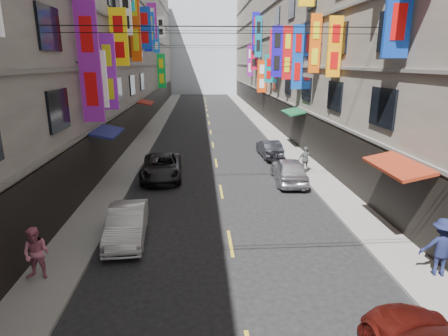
{
  "coord_description": "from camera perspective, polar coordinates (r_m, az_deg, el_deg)",
  "views": [
    {
      "loc": [
        -1.11,
        4.96,
        6.7
      ],
      "look_at": [
        -0.55,
        13.38,
        4.32
      ],
      "focal_mm": 30.0,
      "sensor_mm": 36.0,
      "label": 1
    }
  ],
  "objects": [
    {
      "name": "car_left_mid",
      "position": [
        15.2,
        -14.57,
        -8.22
      ],
      "size": [
        1.65,
        4.06,
        1.31
      ],
      "primitive_type": "imported",
      "rotation": [
        0.0,
        0.0,
        0.07
      ],
      "color": "silver",
      "rests_on": "ground"
    },
    {
      "name": "building_row_right",
      "position": [
        39.38,
        16.6,
        19.21
      ],
      "size": [
        10.14,
        90.0,
        19.0
      ],
      "color": "gray",
      "rests_on": "ground"
    },
    {
      "name": "shop_signage",
      "position": [
        30.04,
        -1.86,
        20.24
      ],
      "size": [
        14.0,
        55.0,
        12.51
      ],
      "color": "#0D379A",
      "rests_on": "ground"
    },
    {
      "name": "scooter_far_right",
      "position": [
        25.32,
        7.44,
        1.32
      ],
      "size": [
        0.78,
        1.74,
        1.14
      ],
      "rotation": [
        0.0,
        0.0,
        3.48
      ],
      "color": "black",
      "rests_on": "ground"
    },
    {
      "name": "building_row_left",
      "position": [
        38.7,
        -21.29,
        18.88
      ],
      "size": [
        10.14,
        90.0,
        19.0
      ],
      "color": "gray",
      "rests_on": "ground"
    },
    {
      "name": "sidewalk_left",
      "position": [
        37.94,
        -11.18,
        5.39
      ],
      "size": [
        2.0,
        90.0,
        0.12
      ],
      "primitive_type": "cube",
      "color": "slate",
      "rests_on": "ground"
    },
    {
      "name": "sidewalk_right",
      "position": [
        38.29,
        7.01,
        5.66
      ],
      "size": [
        2.0,
        90.0,
        0.12
      ],
      "primitive_type": "cube",
      "color": "slate",
      "rests_on": "ground"
    },
    {
      "name": "overhead_cables",
      "position": [
        25.15,
        -1.33,
        20.55
      ],
      "size": [
        14.0,
        38.04,
        1.24
      ],
      "color": "black",
      "rests_on": "ground"
    },
    {
      "name": "pedestrian_lfar",
      "position": [
        13.29,
        -26.68,
        -11.56
      ],
      "size": [
        0.89,
        0.65,
        1.72
      ],
      "primitive_type": "imported",
      "rotation": [
        0.0,
        0.0,
        -0.1
      ],
      "color": "#D06E87",
      "rests_on": "sidewalk_left"
    },
    {
      "name": "lane_markings",
      "position": [
        34.71,
        -1.89,
        4.63
      ],
      "size": [
        0.12,
        80.2,
        0.01
      ],
      "color": "gold",
      "rests_on": "ground"
    },
    {
      "name": "car_left_far",
      "position": [
        22.66,
        -9.49,
        0.17
      ],
      "size": [
        2.55,
        5.11,
        1.39
      ],
      "primitive_type": "imported",
      "rotation": [
        0.0,
        0.0,
        0.05
      ],
      "color": "black",
      "rests_on": "ground"
    },
    {
      "name": "pedestrian_rnear",
      "position": [
        13.92,
        30.23,
        -10.36
      ],
      "size": [
        1.37,
        0.97,
        1.92
      ],
      "primitive_type": "imported",
      "rotation": [
        0.0,
        0.0,
        2.85
      ],
      "color": "#161B3D",
      "rests_on": "sidewalk_right"
    },
    {
      "name": "car_right_mid",
      "position": [
        21.85,
        9.89,
        -0.32
      ],
      "size": [
        2.03,
        4.43,
        1.47
      ],
      "primitive_type": "imported",
      "rotation": [
        0.0,
        0.0,
        3.07
      ],
      "color": "silver",
      "rests_on": "ground"
    },
    {
      "name": "street_awnings",
      "position": [
        21.36,
        -4.15,
        5.74
      ],
      "size": [
        13.99,
        35.2,
        0.41
      ],
      "color": "#155117",
      "rests_on": "ground"
    },
    {
      "name": "car_right_far",
      "position": [
        27.78,
        6.92,
        3.0
      ],
      "size": [
        1.47,
        3.81,
        1.24
      ],
      "primitive_type": "imported",
      "rotation": [
        0.0,
        0.0,
        3.19
      ],
      "color": "#23242A",
      "rests_on": "ground"
    },
    {
      "name": "haze_block",
      "position": [
        87.15,
        -3.22,
        18.57
      ],
      "size": [
        18.0,
        8.0,
        22.0
      ],
      "primitive_type": "cube",
      "color": "silver",
      "rests_on": "ground"
    },
    {
      "name": "pedestrian_rfar",
      "position": [
        23.66,
        12.31,
        1.27
      ],
      "size": [
        1.04,
        0.72,
        1.62
      ],
      "primitive_type": "imported",
      "rotation": [
        0.0,
        0.0,
        3.35
      ],
      "color": "#5E5E60",
      "rests_on": "sidewalk_right"
    }
  ]
}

